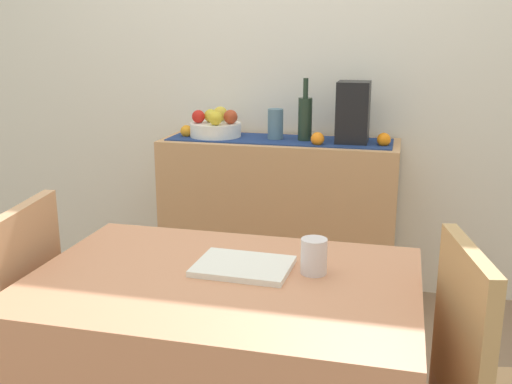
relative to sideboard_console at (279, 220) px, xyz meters
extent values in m
cube|color=silver|center=(-0.03, 0.26, 0.91)|extent=(6.40, 0.06, 2.70)
cube|color=tan|center=(0.00, 0.00, 0.00)|extent=(1.24, 0.42, 0.88)
cube|color=navy|center=(0.00, 0.00, 0.44)|extent=(1.16, 0.32, 0.01)
cylinder|color=white|center=(-0.35, 0.00, 0.48)|extent=(0.27, 0.27, 0.07)
sphere|color=gold|center=(-0.38, 0.01, 0.55)|extent=(0.07, 0.07, 0.07)
sphere|color=gold|center=(-0.35, 0.07, 0.56)|extent=(0.08, 0.08, 0.08)
sphere|color=gold|center=(-0.33, -0.08, 0.55)|extent=(0.07, 0.07, 0.07)
sphere|color=#A83C20|center=(-0.26, -0.02, 0.55)|extent=(0.07, 0.07, 0.07)
sphere|color=red|center=(-0.44, -0.03, 0.55)|extent=(0.07, 0.07, 0.07)
cylinder|color=#213224|center=(0.13, 0.00, 0.55)|extent=(0.07, 0.07, 0.22)
cylinder|color=#213224|center=(0.13, 0.00, 0.71)|extent=(0.03, 0.03, 0.10)
cube|color=black|center=(0.38, 0.00, 0.59)|extent=(0.16, 0.18, 0.31)
cylinder|color=slate|center=(-0.02, 0.00, 0.52)|extent=(0.08, 0.08, 0.16)
sphere|color=orange|center=(0.22, -0.11, 0.47)|extent=(0.07, 0.07, 0.07)
sphere|color=orange|center=(0.54, -0.05, 0.47)|extent=(0.07, 0.07, 0.07)
sphere|color=orange|center=(-0.51, -0.03, 0.47)|extent=(0.07, 0.07, 0.07)
cube|color=white|center=(0.19, -1.43, 0.31)|extent=(0.29, 0.22, 0.02)
cylinder|color=silver|center=(0.40, -1.41, 0.35)|extent=(0.08, 0.08, 0.11)
cube|color=tan|center=(-0.51, -1.48, 0.24)|extent=(0.09, 0.40, 0.45)
cube|color=tan|center=(0.81, -1.54, 0.24)|extent=(0.12, 0.40, 0.45)
camera|label=1|loc=(0.63, -3.04, 0.98)|focal=41.97mm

